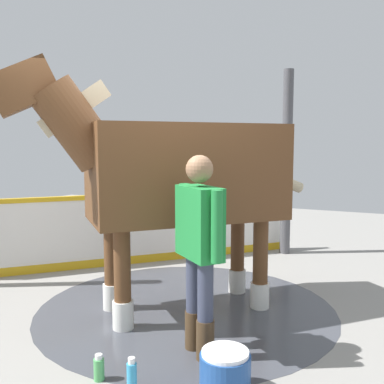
{
  "coord_description": "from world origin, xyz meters",
  "views": [
    {
      "loc": [
        -2.04,
        3.8,
        1.77
      ],
      "look_at": [
        -0.36,
        0.15,
        1.31
      ],
      "focal_mm": 40.88,
      "sensor_mm": 36.0,
      "label": 1
    }
  ],
  "objects_px": {
    "bottle_spray": "(99,368)",
    "handler": "(199,241)",
    "wash_bucket": "(225,372)",
    "horse": "(176,174)",
    "bottle_shampoo": "(132,375)"
  },
  "relations": [
    {
      "from": "handler",
      "to": "bottle_spray",
      "type": "distance_m",
      "value": 1.23
    },
    {
      "from": "horse",
      "to": "wash_bucket",
      "type": "relative_size",
      "value": 6.97
    },
    {
      "from": "wash_bucket",
      "to": "bottle_spray",
      "type": "relative_size",
      "value": 1.82
    },
    {
      "from": "horse",
      "to": "handler",
      "type": "height_order",
      "value": "horse"
    },
    {
      "from": "bottle_spray",
      "to": "handler",
      "type": "bearing_deg",
      "value": -126.42
    },
    {
      "from": "bottle_shampoo",
      "to": "bottle_spray",
      "type": "bearing_deg",
      "value": -1.99
    },
    {
      "from": "handler",
      "to": "wash_bucket",
      "type": "xyz_separation_m",
      "value": [
        -0.4,
        0.46,
        -0.81
      ]
    },
    {
      "from": "horse",
      "to": "handler",
      "type": "distance_m",
      "value": 1.11
    },
    {
      "from": "handler",
      "to": "bottle_shampoo",
      "type": "relative_size",
      "value": 6.86
    },
    {
      "from": "horse",
      "to": "wash_bucket",
      "type": "height_order",
      "value": "horse"
    },
    {
      "from": "wash_bucket",
      "to": "bottle_shampoo",
      "type": "xyz_separation_m",
      "value": [
        0.62,
        0.25,
        -0.04
      ]
    },
    {
      "from": "wash_bucket",
      "to": "bottle_spray",
      "type": "bearing_deg",
      "value": 14.62
    },
    {
      "from": "horse",
      "to": "bottle_shampoo",
      "type": "relative_size",
      "value": 10.45
    },
    {
      "from": "wash_bucket",
      "to": "bottle_shampoo",
      "type": "bearing_deg",
      "value": 21.9
    },
    {
      "from": "wash_bucket",
      "to": "bottle_spray",
      "type": "height_order",
      "value": "wash_bucket"
    }
  ]
}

